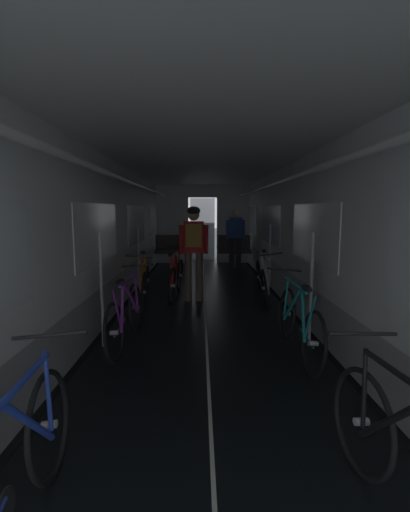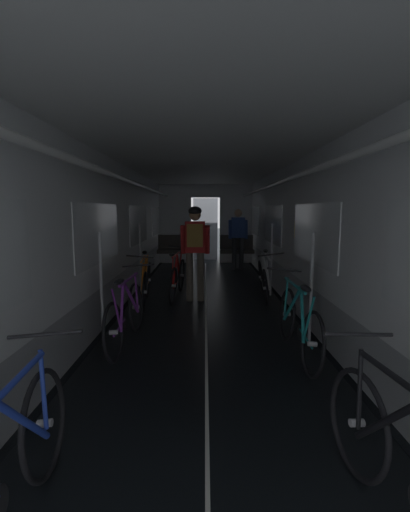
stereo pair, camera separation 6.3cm
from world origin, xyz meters
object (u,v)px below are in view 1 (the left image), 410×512
object	(u,v)px
person_cyclist_aisle	(194,243)
bicycle_red_in_aisle	(176,278)
bicycle_orange	(145,283)
bench_seat_far_right	(234,248)
bicycle_purple	(126,315)
bicycle_teal	(298,323)
bench_seat_far_left	(172,248)
bicycle_blue	(11,480)
bicycle_white	(262,279)
person_standing_near_bench	(235,235)

from	to	relation	value
person_cyclist_aisle	bicycle_red_in_aisle	distance (m)	0.82
person_cyclist_aisle	bicycle_red_in_aisle	xyz separation A→B (m)	(-0.35, 0.27, -0.69)
bicycle_orange	bench_seat_far_right	bearing A→B (deg)	63.82
bicycle_red_in_aisle	bicycle_orange	bearing A→B (deg)	-139.45
bicycle_purple	bicycle_teal	world-z (taller)	bicycle_teal
bicycle_teal	bicycle_orange	xyz separation A→B (m)	(-2.11, 2.28, 0.00)
person_cyclist_aisle	bicycle_red_in_aisle	bearing A→B (deg)	142.39
bench_seat_far_left	bicycle_orange	distance (m)	4.00
bicycle_purple	bicycle_teal	xyz separation A→B (m)	(2.04, -0.34, -0.00)
bicycle_teal	bicycle_blue	world-z (taller)	bicycle_teal
bicycle_teal	bicycle_white	size ratio (longest dim) A/B	1.00
bicycle_blue	bicycle_orange	world-z (taller)	bicycle_orange
bicycle_white	person_cyclist_aisle	world-z (taller)	person_cyclist_aisle
bicycle_white	bicycle_purple	bearing A→B (deg)	-132.84
bicycle_teal	bicycle_orange	bearing A→B (deg)	132.82
bicycle_blue	person_cyclist_aisle	distance (m)	4.92
bicycle_purple	person_cyclist_aisle	size ratio (longest dim) A/B	0.98
person_standing_near_bench	bench_seat_far_right	bearing A→B (deg)	90.41
person_cyclist_aisle	person_standing_near_bench	distance (m)	3.61
bench_seat_far_left	person_cyclist_aisle	xyz separation A→B (m)	(0.71, -3.81, 0.50)
person_cyclist_aisle	person_standing_near_bench	xyz separation A→B (m)	(1.09, 3.44, -0.10)
bicycle_red_in_aisle	person_standing_near_bench	world-z (taller)	person_standing_near_bench
bicycle_blue	bicycle_purple	bearing A→B (deg)	90.15
bicycle_red_in_aisle	bicycle_teal	bearing A→B (deg)	-59.80
person_standing_near_bench	bicycle_teal	bearing A→B (deg)	-88.59
person_standing_near_bench	person_cyclist_aisle	bearing A→B (deg)	-107.67
bicycle_blue	person_standing_near_bench	world-z (taller)	person_standing_near_bench
bicycle_orange	person_standing_near_bench	size ratio (longest dim) A/B	1.00
bench_seat_far_left	bicycle_blue	world-z (taller)	bench_seat_far_left
bicycle_purple	person_cyclist_aisle	xyz separation A→B (m)	(0.80, 2.12, 0.69)
bicycle_blue	bicycle_white	distance (m)	5.33
bench_seat_far_left	person_standing_near_bench	distance (m)	1.89
bench_seat_far_left	bench_seat_far_right	world-z (taller)	same
bicycle_blue	person_cyclist_aisle	size ratio (longest dim) A/B	0.98
bench_seat_far_left	person_cyclist_aisle	world-z (taller)	person_cyclist_aisle
bicycle_orange	bicycle_white	distance (m)	2.16
bicycle_blue	bicycle_orange	bearing A→B (deg)	90.99
bicycle_teal	bicycle_blue	size ratio (longest dim) A/B	1.00
bicycle_teal	bicycle_red_in_aisle	distance (m)	3.15
bicycle_white	person_cyclist_aisle	bearing A→B (deg)	-175.03
bicycle_orange	bicycle_red_in_aisle	distance (m)	0.69
bicycle_purple	person_standing_near_bench	size ratio (longest dim) A/B	1.00
bench_seat_far_left	bench_seat_far_right	bearing A→B (deg)	0.00
bicycle_purple	bicycle_orange	size ratio (longest dim) A/B	1.00
bench_seat_far_left	bicycle_orange	bearing A→B (deg)	-92.33
bench_seat_far_right	bicycle_teal	xyz separation A→B (m)	(0.15, -6.27, -0.19)
bench_seat_far_left	bicycle_white	bearing A→B (deg)	-61.86
bicycle_white	bicycle_teal	bearing A→B (deg)	-90.71
bicycle_orange	bicycle_blue	bearing A→B (deg)	-89.01
bicycle_white	person_cyclist_aisle	distance (m)	1.45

